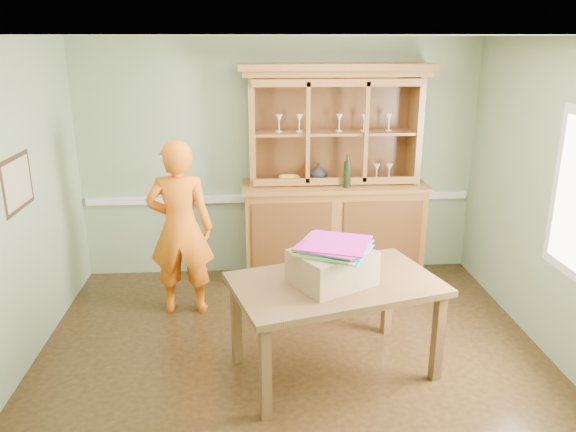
{
  "coord_description": "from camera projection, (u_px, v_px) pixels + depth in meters",
  "views": [
    {
      "loc": [
        -0.34,
        -4.28,
        2.7
      ],
      "look_at": [
        -0.01,
        0.4,
        1.19
      ],
      "focal_mm": 35.0,
      "sensor_mm": 36.0,
      "label": 1
    }
  ],
  "objects": [
    {
      "name": "floor",
      "position": [
        293.0,
        359.0,
        4.91
      ],
      "size": [
        4.5,
        4.5,
        0.0
      ],
      "primitive_type": "plane",
      "color": "#4F3519",
      "rests_on": "ground"
    },
    {
      "name": "ceiling",
      "position": [
        294.0,
        35.0,
        4.08
      ],
      "size": [
        4.5,
        4.5,
        0.0
      ],
      "primitive_type": "plane",
      "rotation": [
        3.14,
        0.0,
        0.0
      ],
      "color": "white",
      "rests_on": "wall_back"
    },
    {
      "name": "wall_back",
      "position": [
        279.0,
        160.0,
        6.4
      ],
      "size": [
        4.5,
        0.0,
        4.5
      ],
      "primitive_type": "plane",
      "rotation": [
        1.57,
        0.0,
        0.0
      ],
      "color": "#8BA37A",
      "rests_on": "floor"
    },
    {
      "name": "wall_left",
      "position": [
        4.0,
        218.0,
        4.35
      ],
      "size": [
        0.0,
        4.0,
        4.0
      ],
      "primitive_type": "plane",
      "rotation": [
        1.57,
        0.0,
        1.57
      ],
      "color": "#8BA37A",
      "rests_on": "floor"
    },
    {
      "name": "wall_right",
      "position": [
        563.0,
        206.0,
        4.65
      ],
      "size": [
        0.0,
        4.0,
        4.0
      ],
      "primitive_type": "plane",
      "rotation": [
        1.57,
        0.0,
        -1.57
      ],
      "color": "#8BA37A",
      "rests_on": "floor"
    },
    {
      "name": "wall_front",
      "position": [
        327.0,
        340.0,
        2.6
      ],
      "size": [
        4.5,
        0.0,
        4.5
      ],
      "primitive_type": "plane",
      "rotation": [
        -1.57,
        0.0,
        0.0
      ],
      "color": "#8BA37A",
      "rests_on": "floor"
    },
    {
      "name": "chair_rail",
      "position": [
        280.0,
        198.0,
        6.51
      ],
      "size": [
        4.41,
        0.05,
        0.08
      ],
      "primitive_type": "cube",
      "color": "white",
      "rests_on": "wall_back"
    },
    {
      "name": "framed_map",
      "position": [
        18.0,
        183.0,
        4.57
      ],
      "size": [
        0.03,
        0.6,
        0.46
      ],
      "color": "#352415",
      "rests_on": "wall_left"
    },
    {
      "name": "china_hutch",
      "position": [
        333.0,
        208.0,
        6.33
      ],
      "size": [
        2.06,
        0.68,
        2.42
      ],
      "color": "#935F27",
      "rests_on": "floor"
    },
    {
      "name": "dining_table",
      "position": [
        335.0,
        292.0,
        4.53
      ],
      "size": [
        1.84,
        1.39,
        0.82
      ],
      "rotation": [
        0.0,
        0.0,
        0.28
      ],
      "color": "brown",
      "rests_on": "floor"
    },
    {
      "name": "cardboard_box",
      "position": [
        332.0,
        267.0,
        4.43
      ],
      "size": [
        0.74,
        0.7,
        0.27
      ],
      "primitive_type": "cube",
      "rotation": [
        0.0,
        0.0,
        0.52
      ],
      "color": "#9C7A50",
      "rests_on": "dining_table"
    },
    {
      "name": "kite_stack",
      "position": [
        334.0,
        246.0,
        4.39
      ],
      "size": [
        0.65,
        0.65,
        0.06
      ],
      "rotation": [
        0.0,
        0.0,
        1.11
      ],
      "color": "#2B98CE",
      "rests_on": "cardboard_box"
    },
    {
      "name": "person",
      "position": [
        180.0,
        228.0,
        5.52
      ],
      "size": [
        0.66,
        0.45,
        1.77
      ],
      "primitive_type": "imported",
      "rotation": [
        0.0,
        0.0,
        3.11
      ],
      "color": "orange",
      "rests_on": "floor"
    }
  ]
}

